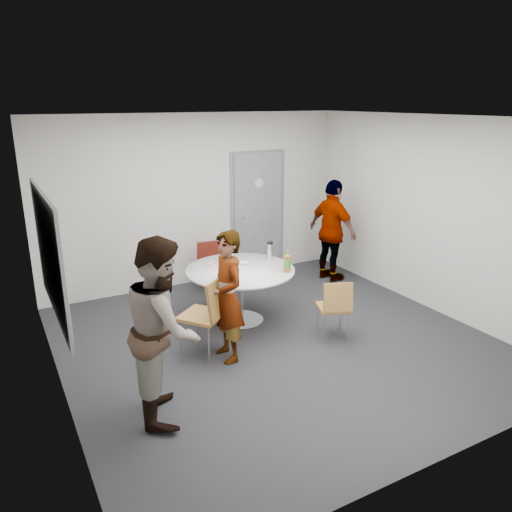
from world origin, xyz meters
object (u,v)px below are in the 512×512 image
chair_near_right (335,304)px  person_main (227,297)px  chair_far (210,262)px  table (242,276)px  whiteboard (50,255)px  person_right (332,231)px  person_left (163,328)px  chair_near_left (209,309)px  door (258,214)px

chair_near_right → person_main: 1.41m
chair_far → chair_near_right: bearing=113.8°
table → person_main: bearing=-126.5°
whiteboard → chair_near_right: whiteboard is taller
whiteboard → person_right: (4.41, 1.30, -0.61)m
chair_near_right → person_left: person_left is taller
table → person_right: (2.03, 0.74, 0.19)m
whiteboard → chair_far: bearing=36.6°
table → whiteboard: bearing=-166.7°
chair_near_left → person_left: bearing=-172.4°
whiteboard → person_left: (0.80, -0.92, -0.57)m
person_main → whiteboard: bearing=-97.8°
person_main → person_right: person_right is taller
chair_near_right → whiteboard: bearing=-167.7°
person_left → whiteboard: bearing=58.0°
door → table: 2.12m
person_left → chair_near_right: bearing=-62.3°
chair_near_left → person_main: (0.16, -0.13, 0.17)m
door → whiteboard: size_ratio=1.12×
door → person_left: bearing=-130.7°
door → person_right: bearing=-49.0°
table → chair_near_right: bearing=-54.4°
door → chair_near_right: 2.86m
whiteboard → person_main: size_ratio=1.24×
chair_far → person_left: 3.24m
chair_near_left → person_right: 3.17m
whiteboard → person_main: (1.76, -0.27, -0.69)m
table → person_left: size_ratio=0.82×
chair_near_left → person_main: size_ratio=0.63×
chair_far → chair_near_left: bearing=74.0°
chair_near_right → person_left: (-2.33, -0.44, 0.40)m
table → chair_near_right: table is taller
table → person_left: person_left is taller
table → chair_near_left: (-0.78, -0.69, -0.05)m
person_left → door: bearing=-23.6°
chair_near_left → chair_near_right: 1.57m
chair_near_left → chair_far: bearing=29.1°
chair_near_left → chair_near_right: chair_near_left is taller
person_main → person_left: 1.17m
chair_near_left → chair_far: (0.86, 1.96, -0.13)m
table → chair_far: table is taller
whiteboard → chair_far: size_ratio=2.44×
table → chair_near_right: size_ratio=1.83×
chair_near_right → chair_far: bearing=127.2°
chair_near_right → door: bearing=102.3°
chair_near_right → person_left: size_ratio=0.45×
door → person_right: (0.85, -0.98, -0.19)m
whiteboard → chair_near_right: bearing=-8.9°
chair_near_right → person_left: 2.40m
chair_near_left → chair_far: size_ratio=1.25×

